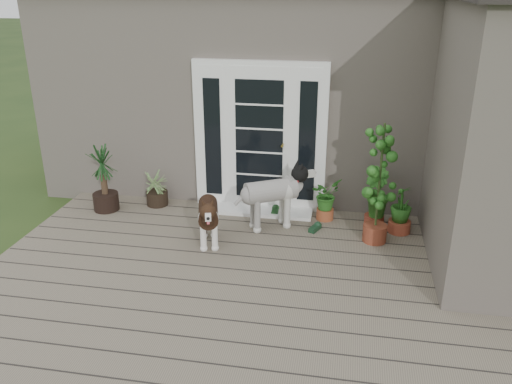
# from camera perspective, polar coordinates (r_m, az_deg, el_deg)

# --- Properties ---
(deck) EXTENTS (6.20, 4.60, 0.12)m
(deck) POSITION_cam_1_polar(r_m,az_deg,el_deg) (6.02, -1.38, -10.51)
(deck) COLOR #6B5B4C
(deck) RESTS_ON ground
(house_main) EXTENTS (7.40, 4.00, 3.10)m
(house_main) POSITION_cam_1_polar(r_m,az_deg,el_deg) (9.44, 3.81, 11.32)
(house_main) COLOR #665E54
(house_main) RESTS_ON ground
(door_unit) EXTENTS (1.90, 0.14, 2.15)m
(door_unit) POSITION_cam_1_polar(r_m,az_deg,el_deg) (7.57, 0.40, 5.91)
(door_unit) COLOR white
(door_unit) RESTS_ON deck
(door_step) EXTENTS (1.60, 0.40, 0.05)m
(door_step) POSITION_cam_1_polar(r_m,az_deg,el_deg) (7.75, 0.13, -1.98)
(door_step) COLOR white
(door_step) RESTS_ON deck
(brindle_dog) EXTENTS (0.54, 0.85, 0.66)m
(brindle_dog) POSITION_cam_1_polar(r_m,az_deg,el_deg) (6.74, -5.13, -3.08)
(brindle_dog) COLOR #311D12
(brindle_dog) RESTS_ON deck
(white_dog) EXTENTS (1.02, 0.82, 0.78)m
(white_dog) POSITION_cam_1_polar(r_m,az_deg,el_deg) (7.14, 1.60, -0.96)
(white_dog) COLOR beige
(white_dog) RESTS_ON deck
(spider_plant) EXTENTS (0.65, 0.65, 0.57)m
(spider_plant) POSITION_cam_1_polar(r_m,az_deg,el_deg) (8.04, -10.66, 0.53)
(spider_plant) COLOR #A2B56F
(spider_plant) RESTS_ON deck
(yucca) EXTENTS (0.83, 0.83, 1.01)m
(yucca) POSITION_cam_1_polar(r_m,az_deg,el_deg) (7.96, -16.10, 1.52)
(yucca) COLOR #103216
(yucca) RESTS_ON deck
(herb_a) EXTENTS (0.55, 0.55, 0.51)m
(herb_a) POSITION_cam_1_polar(r_m,az_deg,el_deg) (7.49, 7.49, -1.12)
(herb_a) COLOR #1A5016
(herb_a) RESTS_ON deck
(herb_b) EXTENTS (0.57, 0.57, 0.61)m
(herb_b) POSITION_cam_1_polar(r_m,az_deg,el_deg) (7.39, 12.72, -1.43)
(herb_b) COLOR #225A19
(herb_b) RESTS_ON deck
(herb_c) EXTENTS (0.46, 0.46, 0.52)m
(herb_c) POSITION_cam_1_polar(r_m,az_deg,el_deg) (7.32, 15.29, -2.32)
(herb_c) COLOR #225317
(herb_c) RESTS_ON deck
(sapling) EXTENTS (0.59, 0.59, 1.63)m
(sapling) POSITION_cam_1_polar(r_m,az_deg,el_deg) (6.77, 13.14, 1.00)
(sapling) COLOR #1F5C1A
(sapling) RESTS_ON deck
(clog_left) EXTENTS (0.15, 0.29, 0.09)m
(clog_left) POSITION_cam_1_polar(r_m,az_deg,el_deg) (7.69, 2.08, -2.04)
(clog_left) COLOR #163818
(clog_left) RESTS_ON deck
(clog_right) EXTENTS (0.22, 0.29, 0.08)m
(clog_right) POSITION_cam_1_polar(r_m,az_deg,el_deg) (7.23, 6.37, -3.83)
(clog_right) COLOR #13311C
(clog_right) RESTS_ON deck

